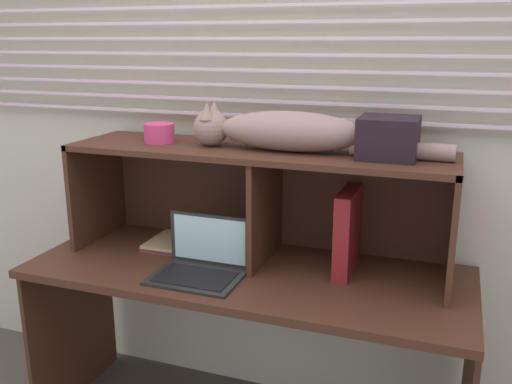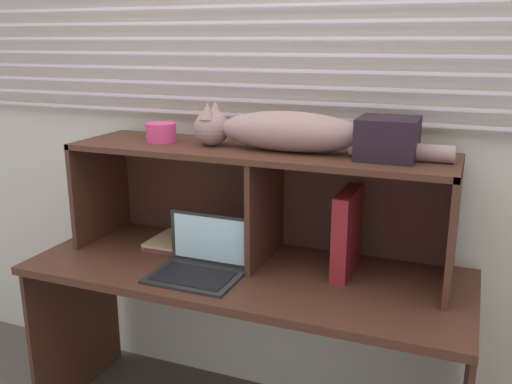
# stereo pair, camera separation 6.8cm
# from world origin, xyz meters

# --- Properties ---
(back_panel_with_blinds) EXTENTS (4.40, 0.08, 2.50)m
(back_panel_with_blinds) POSITION_xyz_m (0.00, 0.55, 1.26)
(back_panel_with_blinds) COLOR beige
(back_panel_with_blinds) RESTS_ON ground
(desk) EXTENTS (1.62, 0.62, 0.71)m
(desk) POSITION_xyz_m (0.00, 0.20, 0.59)
(desk) COLOR #45261A
(desk) RESTS_ON ground
(hutch_shelf_unit) EXTENTS (1.43, 0.38, 0.43)m
(hutch_shelf_unit) POSITION_xyz_m (0.00, 0.34, 1.02)
(hutch_shelf_unit) COLOR #45261A
(hutch_shelf_unit) RESTS_ON desk
(cat) EXTENTS (0.94, 0.17, 0.16)m
(cat) POSITION_xyz_m (0.11, 0.31, 1.21)
(cat) COLOR gray
(cat) RESTS_ON hutch_shelf_unit
(laptop) EXTENTS (0.32, 0.24, 0.20)m
(laptop) POSITION_xyz_m (-0.13, 0.10, 0.75)
(laptop) COLOR black
(laptop) RESTS_ON desk
(binder_upright) EXTENTS (0.06, 0.25, 0.30)m
(binder_upright) POSITION_xyz_m (0.35, 0.31, 0.86)
(binder_upright) COLOR maroon
(binder_upright) RESTS_ON desk
(book_stack) EXTENTS (0.18, 0.22, 0.03)m
(book_stack) POSITION_xyz_m (-0.37, 0.31, 0.73)
(book_stack) COLOR brown
(book_stack) RESTS_ON desk
(small_basket) EXTENTS (0.12, 0.12, 0.07)m
(small_basket) POSITION_xyz_m (-0.40, 0.31, 1.18)
(small_basket) COLOR #D73E79
(small_basket) RESTS_ON hutch_shelf_unit
(storage_box) EXTENTS (0.19, 0.19, 0.14)m
(storage_box) POSITION_xyz_m (0.47, 0.31, 1.21)
(storage_box) COLOR black
(storage_box) RESTS_ON hutch_shelf_unit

